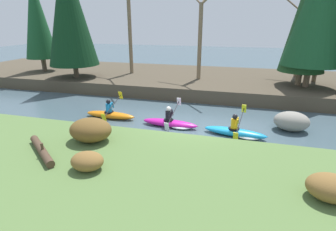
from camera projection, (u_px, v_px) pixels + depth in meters
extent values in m
plane|color=#425660|center=(191.00, 136.00, 11.58)|extent=(90.00, 90.00, 0.00)
cube|color=#56753D|center=(154.00, 200.00, 6.75)|extent=(44.00, 6.90, 0.83)
cube|color=#4C4233|center=(214.00, 82.00, 20.11)|extent=(44.00, 9.30, 0.84)
cylinder|color=brown|center=(44.00, 64.00, 21.91)|extent=(0.36, 0.36, 1.07)
cone|color=#194C28|center=(36.00, 17.00, 20.64)|extent=(2.46, 2.46, 6.42)
cylinder|color=brown|center=(76.00, 71.00, 19.45)|extent=(0.36, 0.36, 0.92)
cone|color=#0F3319|center=(69.00, 9.00, 18.00)|extent=(3.51, 3.51, 7.67)
cylinder|color=#7A664C|center=(299.00, 78.00, 17.03)|extent=(0.36, 0.36, 0.90)
cone|color=#1E4723|center=(311.00, 8.00, 15.59)|extent=(2.79, 2.79, 7.61)
cylinder|color=brown|center=(307.00, 76.00, 16.52)|extent=(0.36, 0.36, 1.35)
cone|color=#194C28|center=(321.00, 1.00, 15.06)|extent=(3.49, 3.49, 7.34)
cylinder|color=#7A664C|center=(130.00, 37.00, 20.19)|extent=(0.28, 0.28, 5.67)
cylinder|color=#7A664C|center=(200.00, 42.00, 18.12)|extent=(0.28, 0.28, 5.12)
cylinder|color=brown|center=(300.00, 46.00, 18.97)|extent=(0.28, 0.28, 4.50)
cylinder|color=brown|center=(293.00, 5.00, 18.80)|extent=(1.67, 1.43, 1.51)
cylinder|color=brown|center=(323.00, 5.00, 17.22)|extent=(1.75, 1.50, 1.33)
cylinder|color=brown|center=(310.00, 3.00, 18.72)|extent=(0.78, 1.88, 1.67)
cylinder|color=brown|center=(319.00, 50.00, 17.45)|extent=(0.28, 0.28, 4.27)
cylinder|color=brown|center=(312.00, 7.00, 17.30)|extent=(1.59, 1.36, 1.44)
cylinder|color=brown|center=(329.00, 6.00, 17.22)|extent=(0.74, 1.80, 1.60)
ellipsoid|color=brown|center=(91.00, 130.00, 9.04)|extent=(1.47, 1.23, 0.80)
ellipsoid|color=brown|center=(87.00, 161.00, 7.30)|extent=(0.94, 0.78, 0.51)
ellipsoid|color=brown|center=(332.00, 188.00, 6.05)|extent=(1.11, 0.93, 0.60)
ellipsoid|color=#1993D6|center=(235.00, 132.00, 11.52)|extent=(2.76, 0.98, 0.34)
cone|color=#1993D6|center=(265.00, 136.00, 11.05)|extent=(0.37, 0.25, 0.20)
cylinder|color=black|center=(234.00, 129.00, 11.49)|extent=(0.54, 0.54, 0.08)
cylinder|color=yellow|center=(234.00, 124.00, 11.40)|extent=(0.34, 0.34, 0.42)
sphere|color=black|center=(235.00, 117.00, 11.29)|extent=(0.26, 0.26, 0.23)
cylinder|color=yellow|center=(238.00, 120.00, 11.54)|extent=(0.12, 0.24, 0.35)
cylinder|color=yellow|center=(236.00, 124.00, 11.13)|extent=(0.12, 0.24, 0.35)
cylinder|color=black|center=(240.00, 122.00, 11.27)|extent=(0.31, 1.90, 0.65)
cube|color=yellow|center=(244.00, 109.00, 11.99)|extent=(0.22, 0.19, 0.41)
cube|color=yellow|center=(236.00, 137.00, 10.56)|extent=(0.22, 0.19, 0.41)
ellipsoid|color=white|center=(247.00, 136.00, 11.34)|extent=(1.19, 0.85, 0.18)
ellipsoid|color=#C61999|center=(170.00, 123.00, 12.54)|extent=(2.73, 0.76, 0.34)
cone|color=#C61999|center=(195.00, 126.00, 12.16)|extent=(0.36, 0.22, 0.20)
cylinder|color=black|center=(169.00, 120.00, 12.51)|extent=(0.51, 0.51, 0.08)
cylinder|color=black|center=(169.00, 115.00, 12.42)|extent=(0.32, 0.32, 0.42)
sphere|color=white|center=(169.00, 109.00, 12.31)|extent=(0.24, 0.24, 0.23)
cylinder|color=black|center=(172.00, 112.00, 12.58)|extent=(0.10, 0.23, 0.35)
cylinder|color=black|center=(169.00, 115.00, 12.15)|extent=(0.10, 0.23, 0.35)
cylinder|color=black|center=(173.00, 113.00, 12.31)|extent=(0.15, 1.91, 0.65)
cube|color=white|center=(179.00, 101.00, 13.05)|extent=(0.21, 0.17, 0.41)
cube|color=white|center=(167.00, 127.00, 11.57)|extent=(0.21, 0.17, 0.41)
ellipsoid|color=white|center=(181.00, 126.00, 12.40)|extent=(1.14, 0.76, 0.18)
ellipsoid|color=orange|center=(110.00, 115.00, 13.64)|extent=(2.71, 0.66, 0.34)
cone|color=orange|center=(132.00, 117.00, 13.30)|extent=(0.35, 0.21, 0.20)
cylinder|color=black|center=(109.00, 112.00, 13.61)|extent=(0.49, 0.49, 0.08)
cylinder|color=#1984CC|center=(109.00, 108.00, 13.52)|extent=(0.31, 0.31, 0.42)
sphere|color=black|center=(108.00, 102.00, 13.41)|extent=(0.24, 0.24, 0.23)
cylinder|color=#1984CC|center=(113.00, 105.00, 13.68)|extent=(0.10, 0.23, 0.35)
cylinder|color=#1984CC|center=(108.00, 108.00, 13.25)|extent=(0.10, 0.23, 0.35)
cylinder|color=black|center=(113.00, 106.00, 13.42)|extent=(0.08, 1.91, 0.65)
cube|color=yellow|center=(121.00, 95.00, 14.17)|extent=(0.20, 0.16, 0.41)
cube|color=yellow|center=(104.00, 117.00, 12.66)|extent=(0.20, 0.16, 0.41)
ellipsoid|color=gray|center=(292.00, 121.00, 12.03)|extent=(1.56, 1.22, 0.88)
cylinder|color=#4C3828|center=(42.00, 150.00, 8.20)|extent=(1.88, 1.54, 0.24)
cylinder|color=#4C3828|center=(42.00, 146.00, 7.98)|extent=(0.08, 0.08, 0.20)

